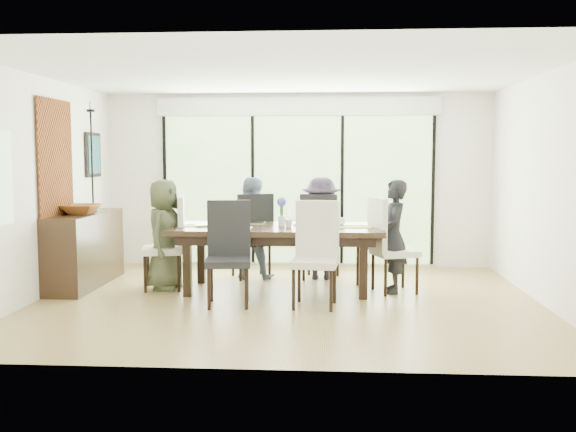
# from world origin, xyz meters

# --- Properties ---
(floor) EXTENTS (6.00, 5.00, 0.01)m
(floor) POSITION_xyz_m (0.00, 0.00, -0.01)
(floor) COLOR olive
(floor) RESTS_ON ground
(ceiling) EXTENTS (6.00, 5.00, 0.01)m
(ceiling) POSITION_xyz_m (0.00, 0.00, 2.71)
(ceiling) COLOR white
(ceiling) RESTS_ON wall_back
(wall_back) EXTENTS (6.00, 0.02, 2.70)m
(wall_back) POSITION_xyz_m (0.00, 2.51, 1.35)
(wall_back) COLOR white
(wall_back) RESTS_ON floor
(wall_front) EXTENTS (6.00, 0.02, 2.70)m
(wall_front) POSITION_xyz_m (0.00, -2.51, 1.35)
(wall_front) COLOR white
(wall_front) RESTS_ON floor
(wall_left) EXTENTS (0.02, 5.00, 2.70)m
(wall_left) POSITION_xyz_m (-3.01, 0.00, 1.35)
(wall_left) COLOR silver
(wall_left) RESTS_ON floor
(wall_right) EXTENTS (0.02, 5.00, 2.70)m
(wall_right) POSITION_xyz_m (3.01, 0.00, 1.35)
(wall_right) COLOR silver
(wall_right) RESTS_ON floor
(glass_doors) EXTENTS (4.20, 0.02, 2.30)m
(glass_doors) POSITION_xyz_m (0.00, 2.47, 1.20)
(glass_doors) COLOR #598C3F
(glass_doors) RESTS_ON wall_back
(blinds_header) EXTENTS (4.40, 0.06, 0.28)m
(blinds_header) POSITION_xyz_m (0.00, 2.46, 2.50)
(blinds_header) COLOR white
(blinds_header) RESTS_ON wall_back
(mullion_a) EXTENTS (0.05, 0.04, 2.30)m
(mullion_a) POSITION_xyz_m (-2.10, 2.46, 1.20)
(mullion_a) COLOR black
(mullion_a) RESTS_ON wall_back
(mullion_b) EXTENTS (0.05, 0.04, 2.30)m
(mullion_b) POSITION_xyz_m (-0.70, 2.46, 1.20)
(mullion_b) COLOR black
(mullion_b) RESTS_ON wall_back
(mullion_c) EXTENTS (0.05, 0.04, 2.30)m
(mullion_c) POSITION_xyz_m (0.70, 2.46, 1.20)
(mullion_c) COLOR black
(mullion_c) RESTS_ON wall_back
(mullion_d) EXTENTS (0.05, 0.04, 2.30)m
(mullion_d) POSITION_xyz_m (2.10, 2.46, 1.20)
(mullion_d) COLOR black
(mullion_d) RESTS_ON wall_back
(deck) EXTENTS (6.00, 1.80, 0.10)m
(deck) POSITION_xyz_m (0.00, 3.40, -0.05)
(deck) COLOR #4F3222
(deck) RESTS_ON ground
(rail_top) EXTENTS (6.00, 0.08, 0.06)m
(rail_top) POSITION_xyz_m (0.00, 4.20, 0.55)
(rail_top) COLOR brown
(rail_top) RESTS_ON deck
(foliage_left) EXTENTS (3.20, 3.20, 3.20)m
(foliage_left) POSITION_xyz_m (-1.80, 5.20, 1.44)
(foliage_left) COLOR #14380F
(foliage_left) RESTS_ON ground
(foliage_mid) EXTENTS (4.00, 4.00, 4.00)m
(foliage_mid) POSITION_xyz_m (0.40, 5.80, 1.80)
(foliage_mid) COLOR #14380F
(foliage_mid) RESTS_ON ground
(foliage_right) EXTENTS (2.80, 2.80, 2.80)m
(foliage_right) POSITION_xyz_m (2.20, 5.00, 1.26)
(foliage_right) COLOR #14380F
(foliage_right) RESTS_ON ground
(foliage_far) EXTENTS (3.60, 3.60, 3.60)m
(foliage_far) POSITION_xyz_m (-0.60, 6.50, 1.62)
(foliage_far) COLOR #14380F
(foliage_far) RESTS_ON ground
(table_top) EXTENTS (2.67, 1.22, 0.07)m
(table_top) POSITION_xyz_m (-0.16, 0.59, 0.80)
(table_top) COLOR black
(table_top) RESTS_ON floor
(table_apron) EXTENTS (2.45, 1.00, 0.11)m
(table_apron) POSITION_xyz_m (-0.16, 0.59, 0.70)
(table_apron) COLOR black
(table_apron) RESTS_ON floor
(table_leg_fl) EXTENTS (0.10, 0.10, 0.77)m
(table_leg_fl) POSITION_xyz_m (-1.24, 0.16, 0.38)
(table_leg_fl) COLOR black
(table_leg_fl) RESTS_ON floor
(table_leg_fr) EXTENTS (0.10, 0.10, 0.77)m
(table_leg_fr) POSITION_xyz_m (0.92, 0.16, 0.38)
(table_leg_fr) COLOR black
(table_leg_fr) RESTS_ON floor
(table_leg_bl) EXTENTS (0.10, 0.10, 0.77)m
(table_leg_bl) POSITION_xyz_m (-1.24, 1.02, 0.38)
(table_leg_bl) COLOR black
(table_leg_bl) RESTS_ON floor
(table_leg_br) EXTENTS (0.10, 0.10, 0.77)m
(table_leg_br) POSITION_xyz_m (0.92, 1.02, 0.38)
(table_leg_br) COLOR black
(table_leg_br) RESTS_ON floor
(chair_left_end) EXTENTS (0.60, 0.60, 1.22)m
(chair_left_end) POSITION_xyz_m (-1.66, 0.59, 0.61)
(chair_left_end) COLOR white
(chair_left_end) RESTS_ON floor
(chair_right_end) EXTENTS (0.64, 0.64, 1.22)m
(chair_right_end) POSITION_xyz_m (1.34, 0.59, 0.61)
(chair_right_end) COLOR white
(chair_right_end) RESTS_ON floor
(chair_far_left) EXTENTS (0.67, 0.67, 1.22)m
(chair_far_left) POSITION_xyz_m (-0.61, 1.44, 0.61)
(chair_far_left) COLOR black
(chair_far_left) RESTS_ON floor
(chair_far_right) EXTENTS (0.58, 0.58, 1.22)m
(chair_far_right) POSITION_xyz_m (0.39, 1.44, 0.61)
(chair_far_right) COLOR black
(chair_far_right) RESTS_ON floor
(chair_near_left) EXTENTS (0.57, 0.57, 1.22)m
(chair_near_left) POSITION_xyz_m (-0.66, -0.28, 0.61)
(chair_near_left) COLOR black
(chair_near_left) RESTS_ON floor
(chair_near_right) EXTENTS (0.56, 0.56, 1.22)m
(chair_near_right) POSITION_xyz_m (0.34, -0.28, 0.61)
(chair_near_right) COLOR silver
(chair_near_right) RESTS_ON floor
(person_left_end) EXTENTS (0.50, 0.71, 1.43)m
(person_left_end) POSITION_xyz_m (-1.64, 0.59, 0.72)
(person_left_end) COLOR #424B32
(person_left_end) RESTS_ON floor
(person_right_end) EXTENTS (0.45, 0.69, 1.43)m
(person_right_end) POSITION_xyz_m (1.32, 0.59, 0.72)
(person_right_end) COLOR black
(person_right_end) RESTS_ON floor
(person_far_left) EXTENTS (0.72, 0.51, 1.43)m
(person_far_left) POSITION_xyz_m (-0.61, 1.42, 0.72)
(person_far_left) COLOR slate
(person_far_left) RESTS_ON floor
(person_far_right) EXTENTS (0.68, 0.43, 1.43)m
(person_far_right) POSITION_xyz_m (0.39, 1.42, 0.72)
(person_far_right) COLOR #271F2F
(person_far_right) RESTS_ON floor
(placemat_left) EXTENTS (0.49, 0.36, 0.01)m
(placemat_left) POSITION_xyz_m (-1.11, 0.59, 0.84)
(placemat_left) COLOR #86A63B
(placemat_left) RESTS_ON table_top
(placemat_right) EXTENTS (0.49, 0.36, 0.01)m
(placemat_right) POSITION_xyz_m (0.79, 0.59, 0.84)
(placemat_right) COLOR #80A53B
(placemat_right) RESTS_ON table_top
(placemat_far_l) EXTENTS (0.49, 0.36, 0.01)m
(placemat_far_l) POSITION_xyz_m (-0.61, 0.99, 0.84)
(placemat_far_l) COLOR #93C446
(placemat_far_l) RESTS_ON table_top
(placemat_far_r) EXTENTS (0.49, 0.36, 0.01)m
(placemat_far_r) POSITION_xyz_m (0.39, 0.99, 0.84)
(placemat_far_r) COLOR #9AC144
(placemat_far_r) RESTS_ON table_top
(placemat_paper) EXTENTS (0.49, 0.36, 0.01)m
(placemat_paper) POSITION_xyz_m (-0.71, 0.29, 0.84)
(placemat_paper) COLOR white
(placemat_paper) RESTS_ON table_top
(tablet_far_l) EXTENTS (0.29, 0.20, 0.01)m
(tablet_far_l) POSITION_xyz_m (-0.51, 0.94, 0.85)
(tablet_far_l) COLOR black
(tablet_far_l) RESTS_ON table_top
(tablet_far_r) EXTENTS (0.27, 0.19, 0.01)m
(tablet_far_r) POSITION_xyz_m (0.34, 0.94, 0.85)
(tablet_far_r) COLOR black
(tablet_far_r) RESTS_ON table_top
(papers) EXTENTS (0.33, 0.24, 0.00)m
(papers) POSITION_xyz_m (0.54, 0.54, 0.84)
(papers) COLOR white
(papers) RESTS_ON table_top
(platter_base) EXTENTS (0.29, 0.29, 0.03)m
(platter_base) POSITION_xyz_m (-0.71, 0.29, 0.85)
(platter_base) COLOR white
(platter_base) RESTS_ON table_top
(platter_snacks) EXTENTS (0.22, 0.22, 0.02)m
(platter_snacks) POSITION_xyz_m (-0.71, 0.29, 0.87)
(platter_snacks) COLOR #C17D16
(platter_snacks) RESTS_ON table_top
(vase) EXTENTS (0.09, 0.09, 0.13)m
(vase) POSITION_xyz_m (-0.11, 0.64, 0.90)
(vase) COLOR silver
(vase) RESTS_ON table_top
(hyacinth_stems) EXTENTS (0.04, 0.04, 0.18)m
(hyacinth_stems) POSITION_xyz_m (-0.11, 0.64, 1.03)
(hyacinth_stems) COLOR #337226
(hyacinth_stems) RESTS_ON table_top
(hyacinth_blooms) EXTENTS (0.12, 0.12, 0.12)m
(hyacinth_blooms) POSITION_xyz_m (-0.11, 0.64, 1.15)
(hyacinth_blooms) COLOR #4A51BB
(hyacinth_blooms) RESTS_ON table_top
(laptop) EXTENTS (0.43, 0.37, 0.03)m
(laptop) POSITION_xyz_m (-1.01, 0.49, 0.85)
(laptop) COLOR silver
(laptop) RESTS_ON table_top
(cup_a) EXTENTS (0.19, 0.19, 0.11)m
(cup_a) POSITION_xyz_m (-0.86, 0.74, 0.89)
(cup_a) COLOR white
(cup_a) RESTS_ON table_top
(cup_b) EXTENTS (0.16, 0.16, 0.10)m
(cup_b) POSITION_xyz_m (-0.01, 0.49, 0.89)
(cup_b) COLOR white
(cup_b) RESTS_ON table_top
(cup_c) EXTENTS (0.15, 0.15, 0.11)m
(cup_c) POSITION_xyz_m (0.64, 0.69, 0.89)
(cup_c) COLOR white
(cup_c) RESTS_ON table_top
(book) EXTENTS (0.28, 0.31, 0.02)m
(book) POSITION_xyz_m (0.09, 0.64, 0.84)
(book) COLOR white
(book) RESTS_ON table_top
(sideboard) EXTENTS (0.49, 1.73, 0.97)m
(sideboard) POSITION_xyz_m (-2.76, 0.74, 0.49)
(sideboard) COLOR black
(sideboard) RESTS_ON floor
(bowl) EXTENTS (0.52, 0.52, 0.13)m
(bowl) POSITION_xyz_m (-2.76, 0.64, 1.04)
(bowl) COLOR brown
(bowl) RESTS_ON sideboard
(candlestick_base) EXTENTS (0.11, 0.11, 0.04)m
(candlestick_base) POSITION_xyz_m (-2.76, 1.09, 1.00)
(candlestick_base) COLOR black
(candlestick_base) RESTS_ON sideboard
(candlestick_shaft) EXTENTS (0.03, 0.03, 1.35)m
(candlestick_shaft) POSITION_xyz_m (-2.76, 1.09, 1.68)
(candlestick_shaft) COLOR black
(candlestick_shaft) RESTS_ON sideboard
(candlestick_pan) EXTENTS (0.11, 0.11, 0.03)m
(candlestick_pan) POSITION_xyz_m (-2.76, 1.09, 2.35)
(candlestick_pan) COLOR black
(candlestick_pan) RESTS_ON sideboard
(candle) EXTENTS (0.04, 0.04, 0.11)m
(candle) POSITION_xyz_m (-2.76, 1.09, 2.41)
(candle) COLOR silver
(candle) RESTS_ON sideboard
(tapestry) EXTENTS (0.02, 1.00, 1.50)m
(tapestry) POSITION_xyz_m (-2.97, 0.40, 1.70)
(tapestry) COLOR brown
(tapestry) RESTS_ON wall_left
(art_frame) EXTENTS (0.03, 0.55, 0.65)m
(art_frame) POSITION_xyz_m (-2.97, 1.70, 1.75)
(art_frame) COLOR black
(art_frame) RESTS_ON wall_left
(art_canvas) EXTENTS (0.01, 0.45, 0.55)m
(art_canvas) POSITION_xyz_m (-2.95, 1.70, 1.75)
(art_canvas) COLOR #194A52
(art_canvas) RESTS_ON wall_left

